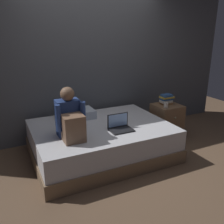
% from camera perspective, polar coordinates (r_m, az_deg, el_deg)
% --- Properties ---
extents(ground_plane, '(8.00, 8.00, 0.00)m').
position_cam_1_polar(ground_plane, '(3.65, 2.37, -11.25)').
color(ground_plane, brown).
extents(wall_back, '(5.60, 0.10, 2.70)m').
position_cam_1_polar(wall_back, '(4.29, -5.09, 12.22)').
color(wall_back, '#4C4F54').
rests_on(wall_back, ground_plane).
extents(bed, '(2.00, 1.50, 0.49)m').
position_cam_1_polar(bed, '(3.70, -2.53, -6.61)').
color(bed, '#7A6047').
rests_on(bed, ground_plane).
extents(nightstand, '(0.44, 0.46, 0.60)m').
position_cam_1_polar(nightstand, '(4.40, 12.58, -2.09)').
color(nightstand, brown).
rests_on(nightstand, ground_plane).
extents(person_sitting, '(0.39, 0.44, 0.66)m').
position_cam_1_polar(person_sitting, '(3.16, -9.79, -1.60)').
color(person_sitting, navy).
rests_on(person_sitting, bed).
extents(laptop, '(0.32, 0.23, 0.22)m').
position_cam_1_polar(laptop, '(3.42, 1.85, -3.29)').
color(laptop, black).
rests_on(laptop, bed).
extents(pillow, '(0.56, 0.36, 0.13)m').
position_cam_1_polar(pillow, '(3.91, -8.35, -0.51)').
color(pillow, silver).
rests_on(pillow, bed).
extents(book_stack, '(0.23, 0.15, 0.18)m').
position_cam_1_polar(book_stack, '(4.32, 12.59, 2.91)').
color(book_stack, brown).
rests_on(book_stack, nightstand).
extents(mug, '(0.08, 0.08, 0.09)m').
position_cam_1_polar(mug, '(4.13, 12.49, 1.57)').
color(mug, '#BCB2A3').
rests_on(mug, nightstand).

